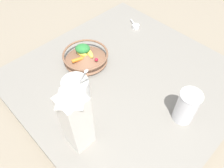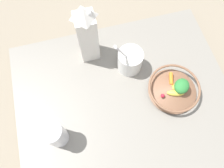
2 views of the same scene
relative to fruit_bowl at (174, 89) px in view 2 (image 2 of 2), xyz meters
The scene contains 6 objects.
ground_plane 0.23m from the fruit_bowl, 105.96° to the left, with size 6.00×6.00×0.00m, color gray.
countertop 0.23m from the fruit_bowl, 105.96° to the left, with size 0.93×0.93×0.04m.
fruit_bowl is the anchor object (origin of this frame).
milk_carton 0.43m from the fruit_bowl, 47.35° to the left, with size 0.08×0.08×0.30m.
yogurt_tub 0.23m from the fruit_bowl, 41.19° to the left, with size 0.11×0.13×0.22m.
drinking_cup 0.52m from the fruit_bowl, 97.72° to the left, with size 0.08×0.08×0.15m.
Camera 2 is at (-0.19, 0.13, 0.94)m, focal length 35.00 mm.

